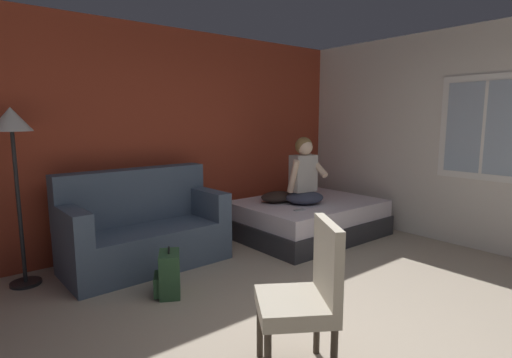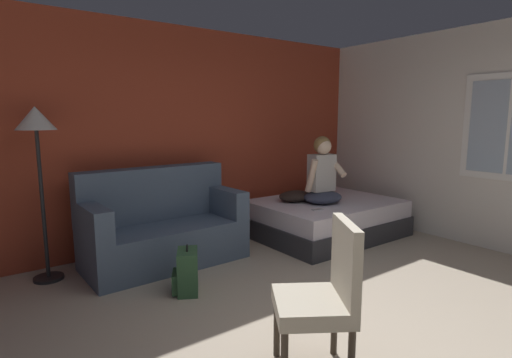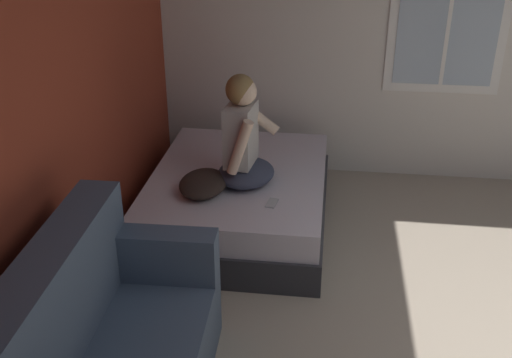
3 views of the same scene
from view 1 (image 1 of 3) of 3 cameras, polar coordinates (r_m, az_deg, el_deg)
The scene contains 10 objects.
ground_plane at distance 3.07m, azimuth 12.67°, elevation -22.96°, with size 40.00×40.00×0.00m, color tan.
wall_back_accent at distance 5.13m, azimuth -15.05°, elevation 5.63°, with size 10.99×0.16×2.70m, color #993823.
bed at distance 5.55m, azimuth 7.40°, elevation -5.59°, with size 1.91×1.44×0.48m.
couch at distance 4.57m, azimuth -15.77°, elevation -6.95°, with size 1.72×0.87×1.04m.
side_chair at distance 2.58m, azimuth 7.21°, elevation -15.82°, with size 0.64×0.64×0.98m.
person_seated at distance 5.27m, azimuth 6.87°, elevation 0.32°, with size 0.57×0.50×0.88m.
backpack at distance 3.80m, azimuth -12.38°, elevation -13.20°, with size 0.33×0.35×0.46m.
throw_pillow at distance 5.38m, azimuth 3.07°, elevation -2.56°, with size 0.48×0.36×0.14m, color #2D231E.
cell_phone at distance 4.92m, azimuth 6.23°, elevation -4.42°, with size 0.07×0.14×0.01m, color #B7B7BC.
floor_lamp at distance 4.30m, azimuth -31.45°, elevation 5.17°, with size 0.36×0.36×1.70m.
Camera 1 is at (-2.08, -1.59, 1.60)m, focal length 28.00 mm.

